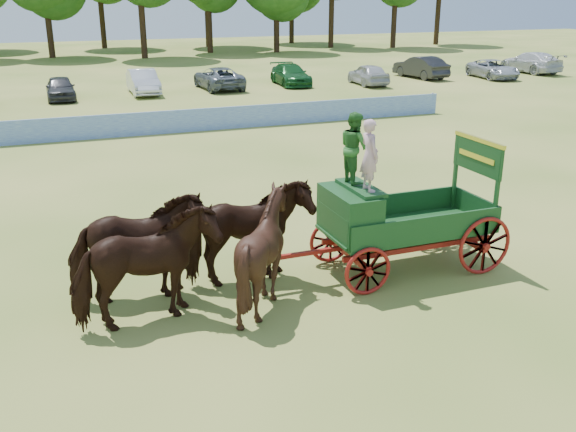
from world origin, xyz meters
The scene contains 8 objects.
ground centered at (0.00, 0.00, 0.00)m, with size 160.00×160.00×0.00m, color tan.
horse_lead_left centered at (-6.26, 0.23, 1.18)m, with size 1.27×2.80×2.36m, color black.
horse_lead_right centered at (-6.26, 1.33, 1.18)m, with size 1.27×2.80×2.36m, color black.
horse_wheel_left centered at (-3.86, 0.23, 1.18)m, with size 1.91×2.15×2.37m, color black.
horse_wheel_right centered at (-3.86, 1.33, 1.18)m, with size 1.27×2.80×2.36m, color black.
farm_dray centered at (-0.90, 0.81, 1.65)m, with size 6.00×2.00×3.73m.
sponsor_banner centered at (-1.00, 18.00, 0.53)m, with size 26.00×0.08×1.05m, color #2142B3.
parked_cars centered at (2.20, 30.48, 0.75)m, with size 57.71×7.76×1.64m.
Camera 1 is at (-7.76, -11.25, 6.21)m, focal length 40.00 mm.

